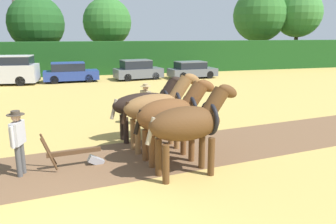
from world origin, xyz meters
The scene contains 15 objects.
hedgerow centered at (0.00, 26.14, 1.50)m, with size 78.12×1.94×2.99m, color #194719.
tree_center centered at (-3.15, 30.53, 4.66)m, with size 5.42×5.42×7.39m.
tree_center_right centered at (3.71, 29.73, 4.80)m, with size 4.87×4.87×7.25m.
tree_right centered at (21.74, 30.80, 5.79)m, with size 6.24×6.24×8.93m.
tree_far_right centered at (26.29, 29.76, 6.00)m, with size 5.57×5.57×8.80m.
draft_horse_lead_left centered at (2.97, 2.64, 1.43)m, with size 2.68×1.17×2.47m.
draft_horse_lead_right centered at (2.83, 3.76, 1.40)m, with size 2.62×1.25×2.45m.
draft_horse_trail_left centered at (2.71, 4.88, 1.40)m, with size 2.78×1.13×2.50m.
draft_horse_trail_right centered at (2.58, 6.00, 1.27)m, with size 2.89×1.11×2.27m.
plow centered at (0.17, 4.01, 0.32)m, with size 1.72×0.53×1.13m.
farmer_at_plow centered at (-1.33, 3.85, 1.04)m, with size 0.44×0.66×1.77m.
farmer_beside_team centered at (2.91, 7.76, 1.01)m, with size 0.43×0.62×1.73m.
parked_car_left centered at (-0.14, 21.60, 0.73)m, with size 4.20×1.95×1.52m.
parked_car_center_left centered at (5.19, 21.54, 0.76)m, with size 4.07×2.34×1.61m.
parked_car_center centered at (9.76, 21.12, 0.68)m, with size 4.13×2.16×1.41m.
Camera 1 is at (0.20, -5.06, 3.69)m, focal length 35.00 mm.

